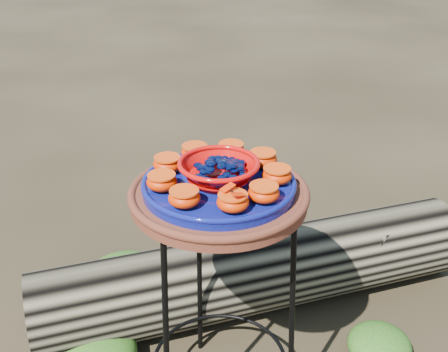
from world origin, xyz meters
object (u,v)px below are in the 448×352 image
object	(u,v)px
cobalt_plate	(219,186)
driftwood_log	(256,272)
red_bowl	(219,172)
terracotta_saucer	(219,197)
plant_stand	(219,309)

from	to	relation	value
cobalt_plate	driftwood_log	world-z (taller)	cobalt_plate
cobalt_plate	driftwood_log	distance (m)	0.75
driftwood_log	red_bowl	bearing A→B (deg)	-125.14
terracotta_saucer	driftwood_log	bearing A→B (deg)	54.86
terracotta_saucer	cobalt_plate	xyz separation A→B (m)	(0.00, 0.00, 0.03)
terracotta_saucer	driftwood_log	distance (m)	0.73
red_bowl	driftwood_log	distance (m)	0.78
red_bowl	terracotta_saucer	bearing A→B (deg)	0.00
terracotta_saucer	red_bowl	distance (m)	0.07
plant_stand	terracotta_saucer	xyz separation A→B (m)	(0.00, 0.00, 0.37)
terracotta_saucer	plant_stand	bearing A→B (deg)	0.00
plant_stand	red_bowl	size ratio (longest dim) A/B	3.61
terracotta_saucer	cobalt_plate	world-z (taller)	cobalt_plate
plant_stand	terracotta_saucer	distance (m)	0.37
plant_stand	terracotta_saucer	world-z (taller)	terracotta_saucer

